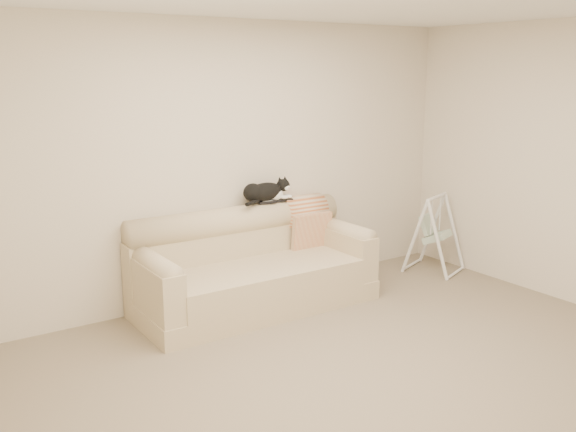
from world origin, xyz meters
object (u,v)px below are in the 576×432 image
object	(u,v)px
remote_a	(267,202)
baby_swing	(434,233)
remote_b	(284,200)
tuxedo_cat	(265,192)
sofa	(252,269)

from	to	relation	value
remote_a	baby_swing	xyz separation A→B (m)	(1.87, -0.40, -0.49)
remote_a	remote_b	distance (m)	0.19
remote_a	remote_b	size ratio (longest dim) A/B	1.06
remote_a	remote_b	bearing A→B (deg)	-0.54
tuxedo_cat	remote_a	bearing A→B (deg)	-73.08
sofa	remote_b	world-z (taller)	remote_b
sofa	baby_swing	xyz separation A→B (m)	(2.19, -0.18, 0.07)
sofa	remote_a	distance (m)	0.68
remote_a	baby_swing	distance (m)	1.98
remote_a	baby_swing	size ratio (longest dim) A/B	0.22
tuxedo_cat	baby_swing	xyz separation A→B (m)	(1.88, -0.43, -0.59)
remote_b	tuxedo_cat	xyz separation A→B (m)	(-0.20, 0.03, 0.10)
remote_a	baby_swing	bearing A→B (deg)	-12.07
tuxedo_cat	baby_swing	bearing A→B (deg)	-12.76
remote_a	tuxedo_cat	bearing A→B (deg)	106.92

